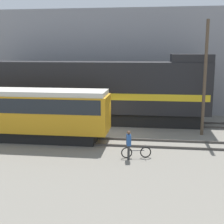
{
  "coord_description": "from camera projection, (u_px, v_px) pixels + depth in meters",
  "views": [
    {
      "loc": [
        2.89,
        -20.74,
        5.74
      ],
      "look_at": [
        0.25,
        -0.88,
        1.8
      ],
      "focal_mm": 50.0,
      "sensor_mm": 36.0,
      "label": 1
    }
  ],
  "objects": [
    {
      "name": "ground_plane",
      "position": [
        110.0,
        135.0,
        21.65
      ],
      "size": [
        120.0,
        120.0,
        0.0
      ],
      "primitive_type": "plane",
      "color": "slate"
    },
    {
      "name": "track_near",
      "position": [
        106.0,
        142.0,
        19.81
      ],
      "size": [
        60.0,
        1.51,
        0.14
      ],
      "color": "#47423D",
      "rests_on": "ground"
    },
    {
      "name": "track_far",
      "position": [
        116.0,
        122.0,
        25.18
      ],
      "size": [
        60.0,
        1.51,
        0.14
      ],
      "color": "#47423D",
      "rests_on": "ground"
    },
    {
      "name": "building_backdrop",
      "position": [
        125.0,
        61.0,
        31.18
      ],
      "size": [
        44.76,
        6.0,
        9.49
      ],
      "color": "gray",
      "rests_on": "ground"
    },
    {
      "name": "freight_locomotive",
      "position": [
        95.0,
        91.0,
        24.91
      ],
      "size": [
        18.01,
        3.04,
        5.5
      ],
      "color": "black",
      "rests_on": "ground"
    },
    {
      "name": "streetcar",
      "position": [
        10.0,
        111.0,
        20.28
      ],
      "size": [
        12.97,
        2.54,
        3.31
      ],
      "color": "black",
      "rests_on": "ground"
    },
    {
      "name": "bicycle",
      "position": [
        136.0,
        152.0,
        16.95
      ],
      "size": [
        1.63,
        0.53,
        0.68
      ],
      "color": "black",
      "rests_on": "ground"
    },
    {
      "name": "person",
      "position": [
        129.0,
        142.0,
        16.64
      ],
      "size": [
        0.29,
        0.4,
        1.58
      ],
      "color": "#333333",
      "rests_on": "ground"
    },
    {
      "name": "utility_pole_left",
      "position": [
        205.0,
        79.0,
        20.94
      ],
      "size": [
        0.21,
        0.21,
        7.77
      ],
      "color": "#4C3D2D",
      "rests_on": "ground"
    }
  ]
}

